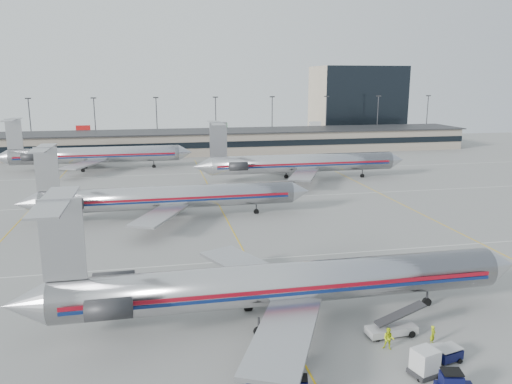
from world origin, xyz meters
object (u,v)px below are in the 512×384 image
object	(u,v)px
jet_foreground	(275,284)
jet_second_row	(165,197)
uld_container	(425,362)
belt_loader	(393,328)

from	to	relation	value
jet_foreground	jet_second_row	world-z (taller)	jet_foreground
jet_second_row	uld_container	world-z (taller)	jet_second_row
jet_foreground	belt_loader	world-z (taller)	jet_foreground
uld_container	belt_loader	size ratio (longest dim) A/B	0.45
jet_foreground	belt_loader	distance (m)	10.14
uld_container	belt_loader	xyz separation A→B (m)	(0.40, 5.64, -0.31)
uld_container	belt_loader	distance (m)	5.66
uld_container	belt_loader	bearing A→B (deg)	70.49
belt_loader	jet_foreground	bearing A→B (deg)	149.06
jet_second_row	uld_container	xyz separation A→B (m)	(16.61, -44.90, -2.28)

